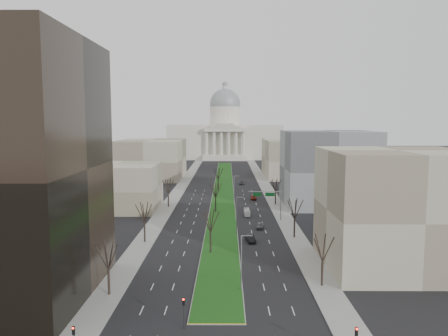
{
  "coord_description": "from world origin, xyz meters",
  "views": [
    {
      "loc": [
        1.38,
        -48.08,
        27.51
      ],
      "look_at": [
        0.34,
        104.32,
        10.71
      ],
      "focal_mm": 35.0,
      "sensor_mm": 36.0,
      "label": 1
    }
  ],
  "objects_px": {
    "car_red": "(254,197)",
    "car_grey_far": "(242,183)",
    "car_black": "(250,238)",
    "car_grey_near": "(260,226)",
    "box_van": "(247,212)"
  },
  "relations": [
    {
      "from": "car_red",
      "to": "car_grey_near",
      "type": "bearing_deg",
      "value": -87.91
    },
    {
      "from": "car_black",
      "to": "car_grey_far",
      "type": "distance_m",
      "value": 88.91
    },
    {
      "from": "car_red",
      "to": "box_van",
      "type": "bearing_deg",
      "value": -94.5
    },
    {
      "from": "car_grey_far",
      "to": "box_van",
      "type": "relative_size",
      "value": 0.66
    },
    {
      "from": "car_grey_far",
      "to": "car_red",
      "type": "bearing_deg",
      "value": -89.37
    },
    {
      "from": "car_grey_near",
      "to": "car_red",
      "type": "distance_m",
      "value": 40.76
    },
    {
      "from": "car_red",
      "to": "box_van",
      "type": "relative_size",
      "value": 0.73
    },
    {
      "from": "car_black",
      "to": "car_grey_far",
      "type": "relative_size",
      "value": 1.09
    },
    {
      "from": "car_grey_near",
      "to": "car_red",
      "type": "xyz_separation_m",
      "value": [
        0.87,
        40.75,
        -0.02
      ]
    },
    {
      "from": "car_red",
      "to": "car_grey_far",
      "type": "distance_m",
      "value": 36.09
    },
    {
      "from": "car_grey_near",
      "to": "box_van",
      "type": "distance_m",
      "value": 15.72
    },
    {
      "from": "car_red",
      "to": "box_van",
      "type": "xyz_separation_m",
      "value": [
        -3.46,
        -25.24,
        0.22
      ]
    },
    {
      "from": "car_grey_near",
      "to": "car_red",
      "type": "relative_size",
      "value": 0.88
    },
    {
      "from": "car_grey_far",
      "to": "box_van",
      "type": "bearing_deg",
      "value": -94.56
    },
    {
      "from": "car_grey_near",
      "to": "car_black",
      "type": "height_order",
      "value": "car_black"
    }
  ]
}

